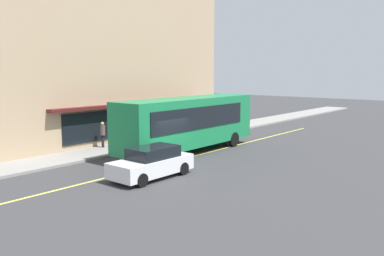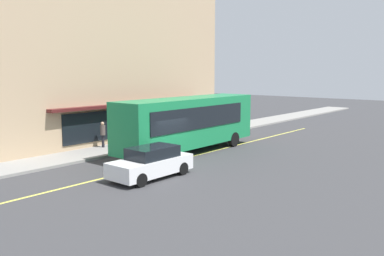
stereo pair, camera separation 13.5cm
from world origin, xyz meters
TOP-DOWN VIEW (x-y plane):
  - ground at (0.00, 0.00)m, footprint 120.00×120.00m
  - sidewalk at (0.00, 5.10)m, footprint 80.00×2.94m
  - lane_centre_stripe at (0.00, 0.00)m, footprint 36.00×0.16m
  - storefront_building at (3.24, 10.58)m, footprint 19.62×8.64m
  - bus at (2.97, 0.97)m, footprint 11.18×2.78m
  - car_white at (-2.93, -1.68)m, footprint 4.30×1.86m
  - pedestrian_mid_block at (-0.03, 5.91)m, footprint 0.34×0.34m

SIDE VIEW (x-z plane):
  - ground at x=0.00m, z-range 0.00..0.00m
  - lane_centre_stripe at x=0.00m, z-range 0.00..0.01m
  - sidewalk at x=0.00m, z-range 0.00..0.15m
  - car_white at x=-2.93m, z-range -0.02..1.50m
  - pedestrian_mid_block at x=-0.03m, z-range 0.32..2.02m
  - bus at x=2.97m, z-range 0.24..3.74m
  - storefront_building at x=3.24m, z-range -0.01..12.13m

